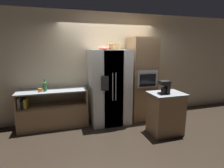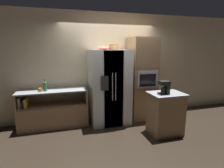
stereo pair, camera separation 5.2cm
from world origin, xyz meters
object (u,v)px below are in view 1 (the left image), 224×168
object	(u,v)px
refrigerator	(109,87)
wall_oven	(141,79)
fruit_bowl	(104,48)
bottle_tall	(45,86)
wicker_basket	(115,46)
coffee_maker	(165,87)
mug	(40,90)

from	to	relation	value
refrigerator	wall_oven	xyz separation A→B (m)	(0.91, 0.06, 0.16)
refrigerator	fruit_bowl	size ratio (longest dim) A/B	6.65
refrigerator	wall_oven	bearing A→B (deg)	3.99
refrigerator	bottle_tall	world-z (taller)	refrigerator
wicker_basket	refrigerator	bearing A→B (deg)	-165.42
fruit_bowl	coffee_maker	xyz separation A→B (m)	(1.08, -1.02, -0.80)
refrigerator	wall_oven	size ratio (longest dim) A/B	0.86
refrigerator	wicker_basket	world-z (taller)	wicker_basket
wicker_basket	coffee_maker	world-z (taller)	wicker_basket
mug	coffee_maker	xyz separation A→B (m)	(2.59, -1.05, 0.14)
wall_oven	wicker_basket	distance (m)	1.14
mug	coffee_maker	distance (m)	2.79
coffee_maker	refrigerator	bearing A→B (deg)	133.39
bottle_tall	wicker_basket	bearing A→B (deg)	-1.19
wicker_basket	coffee_maker	bearing A→B (deg)	-52.81
bottle_tall	refrigerator	bearing A→B (deg)	-2.83
bottle_tall	coffee_maker	size ratio (longest dim) A/B	0.97
refrigerator	wicker_basket	bearing A→B (deg)	14.58
mug	wicker_basket	bearing A→B (deg)	-0.15
wall_oven	coffee_maker	xyz separation A→B (m)	(0.04, -1.07, 0.00)
wicker_basket	fruit_bowl	distance (m)	0.29
refrigerator	coffee_maker	xyz separation A→B (m)	(0.95, -1.00, 0.16)
mug	coffee_maker	size ratio (longest dim) A/B	0.40
refrigerator	mug	xyz separation A→B (m)	(-1.64, 0.05, 0.02)
refrigerator	coffee_maker	world-z (taller)	refrigerator
mug	coffee_maker	world-z (taller)	coffee_maker
refrigerator	wicker_basket	distance (m)	1.02
bottle_tall	coffee_maker	bearing A→B (deg)	-23.52
refrigerator	wicker_basket	xyz separation A→B (m)	(0.16, 0.04, 1.01)
wicker_basket	coffee_maker	size ratio (longest dim) A/B	1.08
wicker_basket	wall_oven	bearing A→B (deg)	1.74
fruit_bowl	coffee_maker	size ratio (longest dim) A/B	0.99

